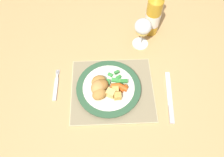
# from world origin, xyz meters

# --- Properties ---
(ground_plane) EXTENTS (6.00, 6.00, 0.00)m
(ground_plane) POSITION_xyz_m (0.00, 0.00, 0.00)
(ground_plane) COLOR brown
(dining_table) EXTENTS (1.41, 0.99, 0.74)m
(dining_table) POSITION_xyz_m (0.00, 0.00, 0.66)
(dining_table) COLOR tan
(dining_table) RESTS_ON ground
(placemat) EXTENTS (0.32, 0.28, 0.01)m
(placemat) POSITION_xyz_m (-0.01, -0.16, 0.74)
(placemat) COLOR #CCB789
(placemat) RESTS_ON dining_table
(dinner_plate) EXTENTS (0.25, 0.25, 0.02)m
(dinner_plate) POSITION_xyz_m (-0.02, -0.16, 0.76)
(dinner_plate) COLOR white
(dinner_plate) RESTS_ON placemat
(breaded_croquettes) EXTENTS (0.08, 0.13, 0.04)m
(breaded_croquettes) POSITION_xyz_m (-0.06, -0.17, 0.79)
(breaded_croquettes) COLOR #B77F3D
(breaded_croquettes) RESTS_ON dinner_plate
(green_beans_pile) EXTENTS (0.08, 0.06, 0.02)m
(green_beans_pile) POSITION_xyz_m (0.01, -0.13, 0.77)
(green_beans_pile) COLOR #4CA84C
(green_beans_pile) RESTS_ON dinner_plate
(glazed_carrots) EXTENTS (0.07, 0.05, 0.02)m
(glazed_carrots) POSITION_xyz_m (0.01, -0.17, 0.78)
(glazed_carrots) COLOR orange
(glazed_carrots) RESTS_ON dinner_plate
(fork) EXTENTS (0.02, 0.14, 0.01)m
(fork) POSITION_xyz_m (-0.23, -0.14, 0.74)
(fork) COLOR silver
(fork) RESTS_ON dining_table
(table_knife) EXTENTS (0.04, 0.22, 0.01)m
(table_knife) POSITION_xyz_m (0.21, -0.22, 0.74)
(table_knife) COLOR silver
(table_knife) RESTS_ON dining_table
(wine_glass) EXTENTS (0.07, 0.07, 0.14)m
(wine_glass) POSITION_xyz_m (0.12, 0.07, 0.84)
(wine_glass) COLOR silver
(wine_glass) RESTS_ON dining_table
(bottle) EXTENTS (0.07, 0.07, 0.27)m
(bottle) POSITION_xyz_m (0.18, 0.14, 0.84)
(bottle) COLOR gold
(bottle) RESTS_ON dining_table
(roast_potatoes) EXTENTS (0.06, 0.05, 0.03)m
(roast_potatoes) POSITION_xyz_m (-0.01, -0.19, 0.78)
(roast_potatoes) COLOR #DBB256
(roast_potatoes) RESTS_ON dinner_plate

